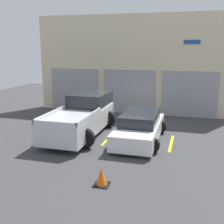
# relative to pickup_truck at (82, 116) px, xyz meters

# --- Properties ---
(ground_plane) EXTENTS (28.00, 28.00, 0.00)m
(ground_plane) POSITION_rel_pickup_truck_xyz_m (1.41, 1.76, -0.86)
(ground_plane) COLOR #3D3D3F
(shophouse_building) EXTENTS (12.31, 0.68, 5.97)m
(shophouse_building) POSITION_rel_pickup_truck_xyz_m (1.40, 5.04, 2.06)
(shophouse_building) COLOR beige
(shophouse_building) RESTS_ON ground
(pickup_truck) EXTENTS (2.52, 5.19, 1.81)m
(pickup_truck) POSITION_rel_pickup_truck_xyz_m (0.00, 0.00, 0.00)
(pickup_truck) COLOR silver
(pickup_truck) RESTS_ON ground
(sedan_white) EXTENTS (2.11, 4.30, 1.25)m
(sedan_white) POSITION_rel_pickup_truck_xyz_m (2.81, -0.26, -0.26)
(sedan_white) COLOR white
(sedan_white) RESTS_ON ground
(parking_stripe_far_left) EXTENTS (0.12, 2.20, 0.01)m
(parking_stripe_far_left) POSITION_rel_pickup_truck_xyz_m (-1.41, -0.29, -0.85)
(parking_stripe_far_left) COLOR gold
(parking_stripe_far_left) RESTS_ON ground
(parking_stripe_left) EXTENTS (0.12, 2.20, 0.01)m
(parking_stripe_left) POSITION_rel_pickup_truck_xyz_m (1.41, -0.29, -0.85)
(parking_stripe_left) COLOR gold
(parking_stripe_left) RESTS_ON ground
(parking_stripe_centre) EXTENTS (0.12, 2.20, 0.01)m
(parking_stripe_centre) POSITION_rel_pickup_truck_xyz_m (4.22, -0.29, -0.85)
(parking_stripe_centre) COLOR gold
(parking_stripe_centre) RESTS_ON ground
(traffic_cone) EXTENTS (0.47, 0.47, 0.55)m
(traffic_cone) POSITION_rel_pickup_truck_xyz_m (2.47, -4.67, -0.60)
(traffic_cone) COLOR black
(traffic_cone) RESTS_ON ground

